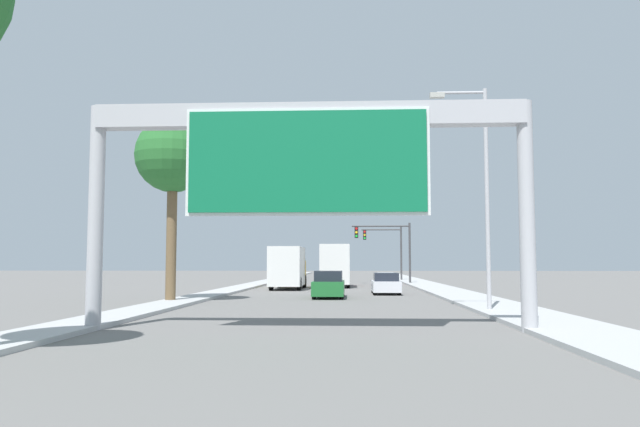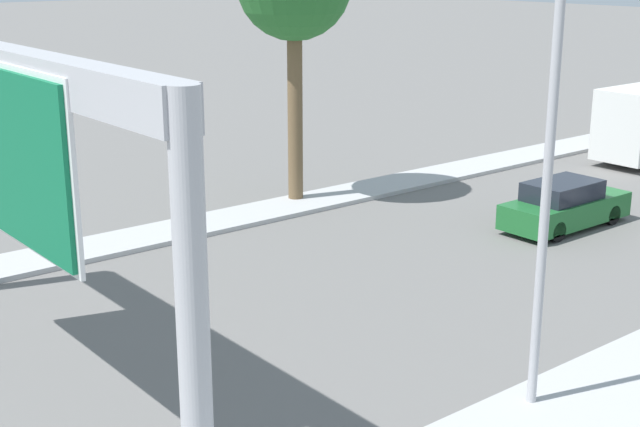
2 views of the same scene
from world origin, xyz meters
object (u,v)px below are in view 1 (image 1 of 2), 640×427
at_px(truck_box_primary, 288,268).
at_px(palm_tree_background, 173,157).
at_px(car_far_center, 386,284).
at_px(traffic_light_mid_block, 388,244).
at_px(street_lamp_right, 480,181).
at_px(traffic_light_near_intersection, 390,242).
at_px(car_near_left, 329,285).
at_px(sign_gantry, 307,155).
at_px(truck_box_secondary, 336,266).

distance_m(truck_box_primary, palm_tree_background, 17.69).
height_order(car_far_center, traffic_light_mid_block, traffic_light_mid_block).
bearing_deg(traffic_light_mid_block, truck_box_primary, -112.57).
relative_size(truck_box_primary, palm_tree_background, 0.80).
bearing_deg(street_lamp_right, traffic_light_mid_block, 91.70).
xyz_separation_m(palm_tree_background, street_lamp_right, (14.39, -5.52, -2.03)).
distance_m(car_far_center, traffic_light_near_intersection, 18.49).
height_order(car_near_left, traffic_light_near_intersection, traffic_light_near_intersection).
xyz_separation_m(sign_gantry, traffic_light_near_intersection, (4.89, 40.13, -1.29)).
relative_size(car_far_center, street_lamp_right, 0.48).
bearing_deg(truck_box_secondary, street_lamp_right, -75.74).
distance_m(car_near_left, palm_tree_background, 11.32).
relative_size(sign_gantry, traffic_light_mid_block, 2.27).
bearing_deg(truck_box_primary, car_near_left, -72.89).
bearing_deg(sign_gantry, truck_box_primary, 96.90).
relative_size(truck_box_secondary, palm_tree_background, 0.78).
distance_m(sign_gantry, car_near_left, 18.11).
relative_size(traffic_light_near_intersection, palm_tree_background, 0.60).
bearing_deg(street_lamp_right, palm_tree_background, 159.01).
bearing_deg(car_far_center, sign_gantry, -99.04).
bearing_deg(traffic_light_near_intersection, truck_box_secondary, -125.10).
bearing_deg(sign_gantry, car_far_center, 80.96).
height_order(sign_gantry, palm_tree_background, palm_tree_background).
bearing_deg(palm_tree_background, street_lamp_right, -20.99).
bearing_deg(traffic_light_mid_block, street_lamp_right, -88.30).
relative_size(sign_gantry, truck_box_secondary, 1.82).
bearing_deg(sign_gantry, palm_tree_background, 121.45).
height_order(truck_box_primary, palm_tree_background, palm_tree_background).
bearing_deg(palm_tree_background, truck_box_primary, 75.08).
relative_size(car_far_center, palm_tree_background, 0.47).
distance_m(truck_box_primary, traffic_light_near_intersection, 14.20).
relative_size(palm_tree_background, street_lamp_right, 1.03).
distance_m(car_far_center, street_lamp_right, 15.79).
distance_m(sign_gantry, street_lamp_right, 9.79).
xyz_separation_m(sign_gantry, palm_tree_background, (-7.80, 12.76, 2.15)).
relative_size(car_far_center, truck_box_primary, 0.58).
bearing_deg(palm_tree_background, traffic_light_near_intersection, 65.12).
distance_m(traffic_light_near_intersection, street_lamp_right, 32.96).
height_order(truck_box_primary, street_lamp_right, street_lamp_right).
distance_m(truck_box_primary, truck_box_secondary, 5.51).
relative_size(truck_box_secondary, traffic_light_mid_block, 1.24).
xyz_separation_m(car_far_center, truck_box_primary, (-7.00, 6.92, 0.97)).
xyz_separation_m(car_far_center, car_near_left, (-3.50, -4.45, 0.08)).
height_order(truck_box_secondary, street_lamp_right, street_lamp_right).
bearing_deg(car_far_center, palm_tree_background, -140.77).
bearing_deg(car_near_left, car_far_center, 51.80).
bearing_deg(traffic_light_near_intersection, street_lamp_right, -87.04).
relative_size(car_near_left, truck_box_secondary, 0.63).
bearing_deg(truck_box_secondary, car_near_left, -90.00).
relative_size(car_near_left, palm_tree_background, 0.49).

